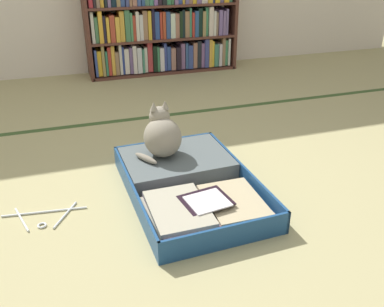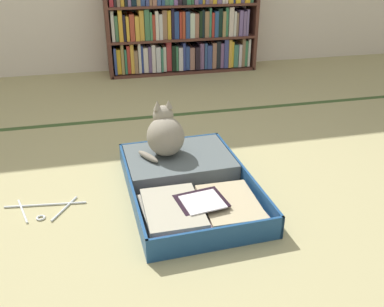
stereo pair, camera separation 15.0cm
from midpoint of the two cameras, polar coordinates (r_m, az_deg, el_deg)
name	(u,v)px [view 2 (the right image)]	position (r m, az deg, el deg)	size (l,w,h in m)	color
ground_plane	(173,206)	(1.97, -0.36, -7.20)	(10.00, 10.00, 0.00)	tan
tatami_border	(143,118)	(2.95, -5.30, 4.91)	(4.80, 0.05, 0.00)	#385227
bookshelf	(181,23)	(3.98, -0.33, 17.48)	(1.38, 0.28, 0.92)	#573027
open_suitcase	(186,182)	(2.06, 1.26, -3.91)	(0.60, 0.89, 0.11)	navy
black_cat	(165,134)	(2.15, -1.75, 2.62)	(0.25, 0.23, 0.28)	gray
clothes_hanger	(44,209)	(2.03, -17.64, -7.31)	(0.37, 0.21, 0.01)	silver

